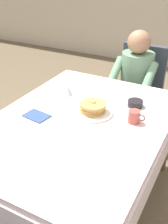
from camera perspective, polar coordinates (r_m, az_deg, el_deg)
name	(u,v)px	position (r m, az deg, el deg)	size (l,w,h in m)	color
ground_plane	(80,200)	(2.30, -0.91, -17.68)	(14.00, 14.00, 0.00)	brown
dining_table_main	(79,132)	(1.87, -1.07, -4.10)	(1.12, 1.52, 0.74)	silver
chair_diner	(139,86)	(2.87, 11.22, 5.24)	(0.44, 0.45, 0.93)	#384251
diner_person	(135,79)	(2.68, 10.45, 6.74)	(0.40, 0.43, 1.12)	gray
plate_breakfast	(93,112)	(1.91, 1.79, -0.02)	(0.28, 0.28, 0.02)	white
breakfast_stack	(93,107)	(1.89, 1.81, 1.07)	(0.19, 0.19, 0.08)	tan
cup_coffee	(134,117)	(1.81, 10.31, -0.95)	(0.11, 0.08, 0.08)	#B24C42
bowl_butter	(135,103)	(2.02, 10.52, 1.75)	(0.11, 0.11, 0.04)	black
syrup_pitcher	(68,91)	(2.15, -3.30, 4.41)	(0.08, 0.08, 0.07)	silver
fork_left_of_plate	(68,108)	(1.97, -3.41, 0.88)	(0.18, 0.01, 0.01)	silver
knife_right_of_plate	(117,121)	(1.83, 6.83, -1.85)	(0.20, 0.01, 0.01)	silver
spoon_near_edge	(69,136)	(1.68, -3.19, -4.86)	(0.15, 0.01, 0.01)	silver
napkin_folded	(37,116)	(1.90, -9.74, -0.78)	(0.17, 0.12, 0.01)	#334C7F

